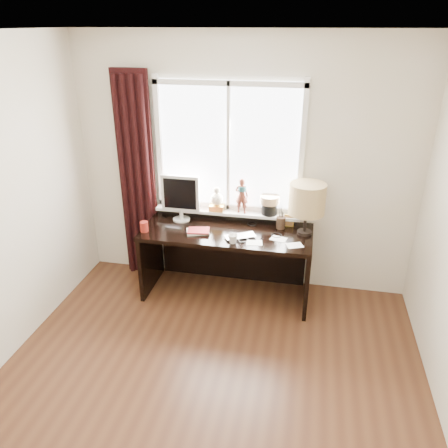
% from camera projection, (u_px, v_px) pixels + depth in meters
% --- Properties ---
extents(floor, '(3.50, 4.00, 0.00)m').
position_uv_depth(floor, '(197.00, 417.00, 3.21)').
color(floor, '#4F2D19').
rests_on(floor, ground).
extents(ceiling, '(3.50, 4.00, 0.00)m').
position_uv_depth(ceiling, '(183.00, 33.00, 2.12)').
color(ceiling, white).
rests_on(ceiling, wall_back).
extents(wall_back, '(3.50, 0.00, 2.60)m').
position_uv_depth(wall_back, '(244.00, 167.00, 4.44)').
color(wall_back, beige).
rests_on(wall_back, ground).
extents(laptop, '(0.35, 0.31, 0.02)m').
position_uv_depth(laptop, '(240.00, 236.00, 4.22)').
color(laptop, silver).
rests_on(laptop, desk).
extents(mug, '(0.12, 0.12, 0.09)m').
position_uv_depth(mug, '(233.00, 238.00, 4.10)').
color(mug, white).
rests_on(mug, desk).
extents(red_cup, '(0.08, 0.08, 0.10)m').
position_uv_depth(red_cup, '(144.00, 227.00, 4.33)').
color(red_cup, maroon).
rests_on(red_cup, desk).
extents(window, '(1.52, 0.20, 1.40)m').
position_uv_depth(window, '(229.00, 168.00, 4.42)').
color(window, white).
rests_on(window, ground).
extents(curtain, '(0.38, 0.09, 2.25)m').
position_uv_depth(curtain, '(137.00, 180.00, 4.64)').
color(curtain, black).
rests_on(curtain, floor).
extents(desk, '(1.70, 0.70, 0.75)m').
position_uv_depth(desk, '(228.00, 248.00, 4.55)').
color(desk, black).
rests_on(desk, floor).
extents(monitor, '(0.40, 0.18, 0.49)m').
position_uv_depth(monitor, '(180.00, 195.00, 4.48)').
color(monitor, beige).
rests_on(monitor, desk).
extents(notebook_stack, '(0.26, 0.22, 0.03)m').
position_uv_depth(notebook_stack, '(198.00, 231.00, 4.32)').
color(notebook_stack, beige).
rests_on(notebook_stack, desk).
extents(brush_holder, '(0.09, 0.09, 0.25)m').
position_uv_depth(brush_holder, '(281.00, 223.00, 4.39)').
color(brush_holder, black).
rests_on(brush_holder, desk).
extents(icon_frame, '(0.10, 0.02, 0.13)m').
position_uv_depth(icon_frame, '(289.00, 221.00, 4.43)').
color(icon_frame, gold).
rests_on(icon_frame, desk).
extents(table_lamp, '(0.35, 0.35, 0.52)m').
position_uv_depth(table_lamp, '(307.00, 199.00, 4.15)').
color(table_lamp, black).
rests_on(table_lamp, desk).
extents(loose_papers, '(0.55, 0.27, 0.00)m').
position_uv_depth(loose_papers, '(276.00, 242.00, 4.13)').
color(loose_papers, white).
rests_on(loose_papers, desk).
extents(desk_cables, '(0.50, 0.54, 0.01)m').
position_uv_depth(desk_cables, '(255.00, 234.00, 4.28)').
color(desk_cables, black).
rests_on(desk_cables, desk).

